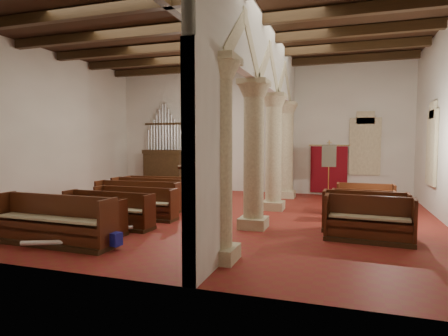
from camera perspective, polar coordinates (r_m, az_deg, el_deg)
floor at (r=12.50m, az=-1.99°, el=-7.06°), size 14.00×14.00×0.00m
ceiling at (r=12.79m, az=-2.06°, el=20.36°), size 14.00×14.00×0.00m
wall_back at (r=18.03m, az=4.56°, el=5.90°), size 14.00×0.02×6.00m
wall_front at (r=6.97m, az=-19.39°, el=8.73°), size 14.00×0.02×6.00m
wall_left at (r=16.09m, az=-26.29°, el=5.73°), size 0.02×12.00×6.00m
ceiling_beams at (r=12.74m, az=-2.06°, el=19.58°), size 13.80×11.80×0.30m
arcade at (r=11.83m, az=6.30°, el=9.63°), size 0.90×11.90×6.00m
window_right_b at (r=14.30m, az=29.25°, el=2.70°), size 0.03×1.00×2.20m
window_back at (r=17.53m, az=20.66°, el=3.10°), size 1.00×0.03×2.20m
pipe_organ at (r=19.15m, az=-9.04°, el=0.88°), size 2.10×0.85×4.40m
lectern at (r=17.26m, az=-6.14°, el=-2.14°), size 0.67×0.71×1.35m
dossal_curtain at (r=17.50m, az=15.67°, el=-0.19°), size 1.80×0.07×2.17m
processional_banner at (r=15.36m, az=15.62°, el=-2.08°), size 0.55×0.70×2.47m
hymnal_box_a at (r=8.79m, az=-16.37°, el=-10.34°), size 0.33×0.28×0.29m
hymnal_box_b at (r=10.95m, az=-13.29°, el=-7.31°), size 0.38×0.33×0.34m
hymnal_box_c at (r=11.81m, az=-10.41°, el=-6.45°), size 0.35×0.29×0.34m
tube_heater_a at (r=9.36m, az=-25.54°, el=-10.22°), size 1.02×0.51×0.11m
tube_heater_b at (r=10.29m, az=-16.14°, el=-8.73°), size 0.83×0.43×0.09m
nave_pew_0 at (r=9.70m, az=-24.60°, el=-8.37°), size 3.16×0.86×1.15m
nave_pew_1 at (r=10.65m, az=-21.87°, el=-7.60°), size 2.90×0.67×0.95m
nave_pew_2 at (r=11.09m, az=-17.28°, el=-6.95°), size 2.79×0.80×0.99m
nave_pew_3 at (r=12.06m, az=-13.34°, el=-6.01°), size 2.71×0.67×0.98m
nave_pew_4 at (r=13.21m, az=-13.01°, el=-5.05°), size 3.03×0.88×1.04m
nave_pew_5 at (r=13.98m, az=-11.32°, el=-4.49°), size 2.96×0.82×1.07m
nave_pew_6 at (r=14.59m, az=-9.27°, el=-4.12°), size 3.09×0.79×1.06m
aisle_pew_0 at (r=9.76m, az=21.16°, el=-8.28°), size 2.09×0.86×1.09m
aisle_pew_1 at (r=10.61m, az=20.65°, el=-7.29°), size 2.17×0.81×1.09m
aisle_pew_2 at (r=11.95m, az=20.35°, el=-6.24°), size 1.81×0.72×0.97m
aisle_pew_3 at (r=12.92m, az=20.69°, el=-5.34°), size 1.76×0.70×1.06m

